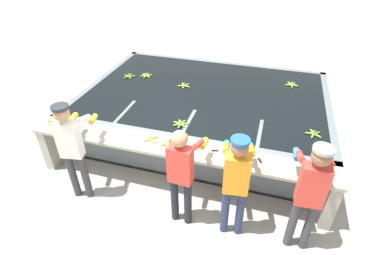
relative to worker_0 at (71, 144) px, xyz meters
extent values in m
plane|color=#A3A099|center=(1.38, 0.31, -1.01)|extent=(80.00, 80.00, 0.00)
cube|color=slate|center=(1.38, 2.43, -0.98)|extent=(4.79, 3.34, 0.06)
cube|color=slate|center=(1.38, 0.82, -0.58)|extent=(4.79, 0.12, 0.85)
cube|color=slate|center=(1.38, 4.04, -0.58)|extent=(4.79, 0.12, 0.85)
cube|color=slate|center=(-0.95, 2.43, -0.58)|extent=(0.12, 3.34, 0.85)
cube|color=slate|center=(3.72, 2.43, -0.58)|extent=(0.12, 3.34, 0.85)
cube|color=black|center=(1.38, 2.43, -0.56)|extent=(4.55, 3.10, 0.78)
cube|color=slate|center=(0.18, 1.28, -0.58)|extent=(0.06, 0.80, 0.85)
cube|color=slate|center=(1.38, 1.28, -0.58)|extent=(0.06, 0.80, 0.85)
cube|color=slate|center=(2.58, 1.28, -0.58)|extent=(0.06, 0.80, 0.85)
cube|color=#A8A393|center=(1.38, 0.53, -0.18)|extent=(4.79, 0.45, 0.05)
cube|color=#A8A393|center=(-0.91, 0.53, -0.61)|extent=(0.16, 0.41, 0.80)
cube|color=#A8A393|center=(3.68, 0.53, -0.61)|extent=(0.16, 0.41, 0.80)
cylinder|color=#38383D|center=(-0.09, -0.05, -0.60)|extent=(0.11, 0.11, 0.82)
cylinder|color=#38383D|center=(0.10, -0.02, -0.60)|extent=(0.11, 0.11, 0.82)
cube|color=white|center=(0.01, -0.03, 0.10)|extent=(0.34, 0.22, 0.58)
sphere|color=tan|center=(0.01, -0.03, 0.53)|extent=(0.22, 0.22, 0.22)
cylinder|color=#282D33|center=(0.01, -0.03, 0.63)|extent=(0.23, 0.23, 0.04)
cylinder|color=white|center=(-0.19, 0.19, 0.30)|extent=(0.13, 0.32, 0.18)
cylinder|color=gold|center=(-0.23, 0.43, 0.14)|extent=(0.12, 0.21, 0.08)
cylinder|color=white|center=(0.12, 0.24, 0.30)|extent=(0.13, 0.32, 0.18)
cylinder|color=gold|center=(0.08, 0.49, 0.14)|extent=(0.12, 0.21, 0.08)
cylinder|color=#1E2328|center=(1.57, -0.05, -0.61)|extent=(0.11, 0.11, 0.79)
cylinder|color=#1E2328|center=(1.77, -0.06, -0.61)|extent=(0.11, 0.11, 0.79)
cube|color=#DB3D33|center=(1.67, -0.06, 0.06)|extent=(0.33, 0.19, 0.56)
sphere|color=tan|center=(1.67, -0.06, 0.47)|extent=(0.21, 0.21, 0.21)
cylinder|color=#DB3D33|center=(1.53, 0.20, 0.25)|extent=(0.10, 0.31, 0.18)
cylinder|color=gold|center=(1.54, 0.45, 0.09)|extent=(0.10, 0.20, 0.08)
cylinder|color=#DB3D33|center=(1.85, 0.18, 0.25)|extent=(0.10, 0.31, 0.18)
cylinder|color=gold|center=(1.86, 0.43, 0.09)|extent=(0.10, 0.20, 0.08)
cylinder|color=navy|center=(2.30, -0.06, -0.61)|extent=(0.11, 0.11, 0.80)
cylinder|color=navy|center=(2.50, -0.04, -0.61)|extent=(0.11, 0.11, 0.80)
cube|color=orange|center=(2.40, -0.05, 0.07)|extent=(0.34, 0.21, 0.57)
sphere|color=#896042|center=(2.40, -0.05, 0.49)|extent=(0.22, 0.22, 0.22)
cylinder|color=#1E5199|center=(2.40, -0.05, 0.59)|extent=(0.23, 0.23, 0.04)
cylinder|color=orange|center=(2.21, 0.18, 0.27)|extent=(0.12, 0.32, 0.18)
cylinder|color=teal|center=(2.18, 0.43, 0.11)|extent=(0.11, 0.21, 0.08)
cylinder|color=orange|center=(2.53, 0.22, 0.27)|extent=(0.12, 0.32, 0.18)
cylinder|color=teal|center=(2.50, 0.47, 0.11)|extent=(0.11, 0.21, 0.08)
cylinder|color=#38383D|center=(3.18, -0.03, -0.60)|extent=(0.11, 0.11, 0.82)
cylinder|color=#38383D|center=(3.38, -0.02, -0.60)|extent=(0.11, 0.11, 0.82)
cube|color=#DB3D33|center=(3.28, -0.02, 0.11)|extent=(0.33, 0.19, 0.58)
sphere|color=#896042|center=(3.28, -0.02, 0.54)|extent=(0.22, 0.22, 0.22)
cylinder|color=#9E9E99|center=(3.28, -0.02, 0.64)|extent=(0.23, 0.23, 0.04)
cylinder|color=#DB3D33|center=(3.11, 0.22, 0.31)|extent=(0.10, 0.31, 0.18)
cylinder|color=teal|center=(3.09, 0.47, 0.15)|extent=(0.09, 0.20, 0.08)
cylinder|color=#DB3D33|center=(3.43, 0.23, 0.31)|extent=(0.10, 0.31, 0.18)
cylinder|color=teal|center=(3.41, 0.48, 0.15)|extent=(0.09, 0.20, 0.08)
ellipsoid|color=#9EC642|center=(3.09, 3.20, -0.14)|extent=(0.17, 0.08, 0.04)
ellipsoid|color=#9EC642|center=(3.07, 3.26, -0.14)|extent=(0.12, 0.16, 0.04)
ellipsoid|color=#9EC642|center=(3.01, 3.25, -0.14)|extent=(0.14, 0.15, 0.04)
ellipsoid|color=#9EC642|center=(2.99, 3.19, -0.14)|extent=(0.17, 0.10, 0.04)
ellipsoid|color=#9EC642|center=(3.04, 3.16, -0.14)|extent=(0.05, 0.17, 0.04)
cylinder|color=tan|center=(3.04, 3.21, -0.11)|extent=(0.03, 0.03, 0.04)
ellipsoid|color=#93BC3D|center=(-0.01, 2.81, -0.14)|extent=(0.17, 0.11, 0.04)
ellipsoid|color=#93BC3D|center=(-0.06, 2.83, -0.14)|extent=(0.04, 0.17, 0.04)
ellipsoid|color=#93BC3D|center=(-0.10, 2.81, -0.14)|extent=(0.16, 0.12, 0.04)
ellipsoid|color=#93BC3D|center=(-0.11, 2.75, -0.14)|extent=(0.17, 0.11, 0.04)
ellipsoid|color=#93BC3D|center=(-0.06, 2.72, -0.14)|extent=(0.04, 0.17, 0.04)
ellipsoid|color=#93BC3D|center=(-0.01, 2.75, -0.14)|extent=(0.16, 0.12, 0.04)
cylinder|color=tan|center=(-0.06, 2.78, -0.11)|extent=(0.03, 0.03, 0.04)
ellipsoid|color=#8CB738|center=(0.90, 2.48, -0.14)|extent=(0.04, 0.17, 0.04)
ellipsoid|color=#8CB738|center=(0.95, 2.52, -0.14)|extent=(0.17, 0.08, 0.04)
ellipsoid|color=#8CB738|center=(0.93, 2.58, -0.14)|extent=(0.12, 0.16, 0.04)
ellipsoid|color=#8CB738|center=(0.87, 2.58, -0.14)|extent=(0.13, 0.16, 0.04)
ellipsoid|color=#8CB738|center=(0.85, 2.52, -0.14)|extent=(0.17, 0.09, 0.04)
cylinder|color=tan|center=(0.90, 2.54, -0.11)|extent=(0.03, 0.03, 0.04)
ellipsoid|color=#75A333|center=(3.35, 1.46, -0.14)|extent=(0.17, 0.04, 0.04)
ellipsoid|color=#75A333|center=(3.39, 1.41, -0.14)|extent=(0.08, 0.17, 0.04)
ellipsoid|color=#75A333|center=(3.45, 1.44, -0.14)|extent=(0.16, 0.12, 0.04)
ellipsoid|color=#75A333|center=(3.45, 1.50, -0.14)|extent=(0.16, 0.13, 0.04)
ellipsoid|color=#75A333|center=(3.39, 1.52, -0.14)|extent=(0.09, 0.17, 0.04)
cylinder|color=tan|center=(3.41, 1.47, -0.11)|extent=(0.03, 0.03, 0.04)
ellipsoid|color=#75A333|center=(-0.46, 2.65, -0.14)|extent=(0.17, 0.07, 0.04)
ellipsoid|color=#75A333|center=(-0.43, 2.59, -0.14)|extent=(0.12, 0.16, 0.04)
ellipsoid|color=#75A333|center=(-0.37, 2.60, -0.14)|extent=(0.14, 0.15, 0.04)
ellipsoid|color=#75A333|center=(-0.35, 2.66, -0.14)|extent=(0.17, 0.10, 0.04)
ellipsoid|color=#75A333|center=(-0.41, 2.69, -0.14)|extent=(0.05, 0.17, 0.04)
cylinder|color=tan|center=(-0.40, 2.64, -0.11)|extent=(0.03, 0.03, 0.04)
ellipsoid|color=#75A333|center=(1.28, 1.10, -0.14)|extent=(0.04, 0.17, 0.04)
ellipsoid|color=#75A333|center=(1.32, 1.12, -0.14)|extent=(0.16, 0.13, 0.04)
ellipsoid|color=#75A333|center=(1.33, 1.16, -0.14)|extent=(0.17, 0.08, 0.04)
ellipsoid|color=#75A333|center=(1.30, 1.20, -0.14)|extent=(0.10, 0.17, 0.04)
ellipsoid|color=#75A333|center=(1.25, 1.20, -0.14)|extent=(0.11, 0.17, 0.04)
ellipsoid|color=#75A333|center=(1.22, 1.16, -0.14)|extent=(0.17, 0.07, 0.04)
ellipsoid|color=#75A333|center=(1.23, 1.11, -0.14)|extent=(0.15, 0.14, 0.04)
cylinder|color=tan|center=(1.28, 1.15, -0.11)|extent=(0.03, 0.03, 0.04)
ellipsoid|color=#9EC642|center=(1.00, 0.65, -0.14)|extent=(0.14, 0.15, 0.04)
ellipsoid|color=#9EC642|center=(0.92, 0.65, -0.14)|extent=(0.15, 0.14, 0.04)
ellipsoid|color=#9EC642|center=(0.93, 0.57, -0.14)|extent=(0.14, 0.15, 0.04)
ellipsoid|color=#9EC642|center=(1.00, 0.57, -0.14)|extent=(0.15, 0.14, 0.04)
cylinder|color=tan|center=(0.96, 0.61, -0.11)|extent=(0.03, 0.03, 0.04)
ellipsoid|color=#8CB738|center=(1.25, 0.54, -0.14)|extent=(0.17, 0.10, 0.04)
ellipsoid|color=#8CB738|center=(1.29, 0.51, -0.14)|extent=(0.08, 0.17, 0.04)
ellipsoid|color=#8CB738|center=(1.33, 0.52, -0.14)|extent=(0.13, 0.16, 0.04)
ellipsoid|color=#8CB738|center=(1.36, 0.56, -0.14)|extent=(0.17, 0.05, 0.04)
ellipsoid|color=#8CB738|center=(1.34, 0.60, -0.14)|extent=(0.14, 0.15, 0.04)
ellipsoid|color=#8CB738|center=(1.29, 0.62, -0.14)|extent=(0.06, 0.17, 0.04)
ellipsoid|color=#8CB738|center=(1.25, 0.59, -0.14)|extent=(0.17, 0.12, 0.04)
cylinder|color=tan|center=(1.30, 0.56, -0.11)|extent=(0.03, 0.03, 0.04)
ellipsoid|color=#93BC3D|center=(-0.75, 0.63, -0.14)|extent=(0.17, 0.04, 0.04)
ellipsoid|color=#93BC3D|center=(-0.77, 0.68, -0.14)|extent=(0.14, 0.15, 0.04)
ellipsoid|color=#93BC3D|center=(-0.81, 0.69, -0.14)|extent=(0.07, 0.17, 0.04)
ellipsoid|color=#93BC3D|center=(-0.85, 0.66, -0.14)|extent=(0.17, 0.11, 0.04)
ellipsoid|color=#93BC3D|center=(-0.85, 0.61, -0.14)|extent=(0.17, 0.10, 0.04)
ellipsoid|color=#93BC3D|center=(-0.82, 0.58, -0.14)|extent=(0.08, 0.17, 0.04)
ellipsoid|color=#93BC3D|center=(-0.77, 0.59, -0.14)|extent=(0.13, 0.16, 0.04)
cylinder|color=tan|center=(-0.80, 0.64, -0.11)|extent=(0.03, 0.03, 0.04)
cube|color=silver|center=(2.75, 0.40, -0.15)|extent=(0.13, 0.19, 0.00)
cube|color=black|center=(2.65, 0.58, -0.15)|extent=(0.07, 0.10, 0.02)
cube|color=silver|center=(2.18, 0.67, -0.15)|extent=(0.20, 0.09, 0.00)
cube|color=black|center=(1.99, 0.61, -0.15)|extent=(0.10, 0.05, 0.02)
camera|label=1|loc=(2.64, -2.81, 2.61)|focal=28.00mm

